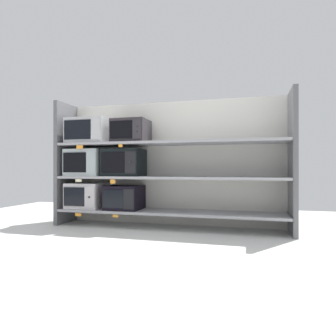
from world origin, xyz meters
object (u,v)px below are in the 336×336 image
object	(u,v)px
microwave_3	(124,163)
microwave_5	(131,131)
microwave_2	(88,163)
microwave_4	(90,131)
microwave_0	(87,195)
microwave_1	(124,197)

from	to	relation	value
microwave_3	microwave_5	size ratio (longest dim) A/B	1.11
microwave_2	microwave_4	bearing A→B (deg)	-0.20
microwave_5	microwave_3	bearing A→B (deg)	179.97
microwave_0	microwave_4	size ratio (longest dim) A/B	0.85
microwave_1	microwave_5	xyz separation A→B (m)	(0.09, -0.00, 0.82)
microwave_3	microwave_0	bearing A→B (deg)	179.99
microwave_2	microwave_4	xyz separation A→B (m)	(0.03, -0.00, 0.40)
microwave_4	microwave_5	world-z (taller)	microwave_4
microwave_1	microwave_4	bearing A→B (deg)	-180.00
microwave_0	microwave_2	size ratio (longest dim) A/B	0.96
microwave_2	microwave_3	xyz separation A→B (m)	(0.51, -0.00, -0.00)
microwave_3	microwave_5	world-z (taller)	microwave_5
microwave_0	microwave_3	size ratio (longest dim) A/B	0.95
microwave_1	microwave_5	bearing A→B (deg)	-0.05
microwave_4	microwave_1	bearing A→B (deg)	0.00
microwave_1	microwave_5	distance (m)	0.83
microwave_0	microwave_4	xyz separation A→B (m)	(0.04, -0.00, 0.82)
microwave_0	microwave_2	world-z (taller)	microwave_2
microwave_2	microwave_4	distance (m)	0.40
microwave_1	microwave_5	world-z (taller)	microwave_5
microwave_3	microwave_2	bearing A→B (deg)	179.99
microwave_5	microwave_4	bearing A→B (deg)	180.00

